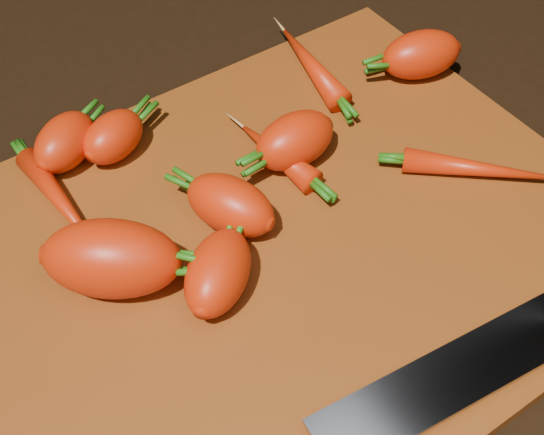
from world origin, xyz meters
TOP-DOWN VIEW (x-y plane):
  - ground at (0.00, 0.00)m, footprint 2.00×2.00m
  - cutting_board at (0.00, 0.00)m, footprint 0.50×0.40m
  - carrot_0 at (-0.09, 0.17)m, footprint 0.08×0.07m
  - carrot_1 at (-0.11, 0.04)m, footprint 0.07×0.07m
  - carrot_2 at (-0.12, 0.04)m, footprint 0.11×0.11m
  - carrot_3 at (-0.02, 0.04)m, footprint 0.07×0.08m
  - carrot_4 at (0.06, 0.06)m, footprint 0.07×0.05m
  - carrot_5 at (-0.06, 0.15)m, footprint 0.07×0.06m
  - carrot_6 at (0.22, 0.09)m, footprint 0.08×0.06m
  - carrot_7 at (0.14, 0.15)m, footprint 0.04×0.12m
  - carrot_8 at (0.17, -0.04)m, footprint 0.10×0.10m
  - carrot_9 at (0.05, 0.07)m, footprint 0.03×0.09m
  - carrot_10 at (-0.06, -0.01)m, footprint 0.08×0.08m
  - carrot_11 at (-0.12, 0.12)m, footprint 0.03×0.12m
  - knife at (0.06, -0.17)m, footprint 0.38×0.07m

SIDE VIEW (x-z plane):
  - ground at x=0.00m, z-range -0.01..0.00m
  - cutting_board at x=0.00m, z-range 0.00..0.01m
  - knife at x=0.06m, z-range 0.01..0.03m
  - carrot_8 at x=0.17m, z-range 0.01..0.03m
  - carrot_11 at x=-0.12m, z-range 0.01..0.03m
  - carrot_9 at x=0.05m, z-range 0.01..0.03m
  - carrot_7 at x=0.14m, z-range 0.01..0.04m
  - carrot_5 at x=-0.06m, z-range 0.01..0.05m
  - carrot_1 at x=-0.11m, z-range 0.01..0.05m
  - carrot_0 at x=-0.09m, z-range 0.01..0.05m
  - carrot_3 at x=-0.02m, z-range 0.01..0.06m
  - carrot_10 at x=-0.06m, z-range 0.01..0.06m
  - carrot_6 at x=0.22m, z-range 0.01..0.06m
  - carrot_4 at x=0.06m, z-range 0.01..0.06m
  - carrot_2 at x=-0.12m, z-range 0.01..0.07m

